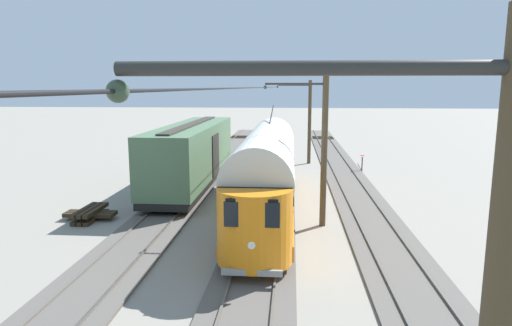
{
  "coord_description": "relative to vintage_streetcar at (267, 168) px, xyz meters",
  "views": [
    {
      "loc": [
        -1.18,
        23.65,
        6.29
      ],
      "look_at": [
        0.68,
        0.56,
        2.28
      ],
      "focal_mm": 31.01,
      "sensor_mm": 36.0,
      "label": 1
    }
  ],
  "objects": [
    {
      "name": "overhead_wire_run",
      "position": [
        -0.04,
        9.56,
        4.0
      ],
      "size": [
        2.67,
        54.18,
        0.18
      ],
      "color": "black",
      "rests_on": "ground"
    },
    {
      "name": "spare_tie_stack",
      "position": [
        8.39,
        1.88,
        -1.99
      ],
      "size": [
        2.4,
        2.4,
        0.54
      ],
      "color": "#2D2316",
      "rests_on": "ground"
    },
    {
      "name": "boxcar_adjacent",
      "position": [
        5.02,
        -5.52,
        -0.1
      ],
      "size": [
        2.96,
        14.19,
        3.85
      ],
      "color": "#4C6B4C",
      "rests_on": "ground"
    },
    {
      "name": "catenary_pole_foreground",
      "position": [
        -2.57,
        -14.76,
        1.3
      ],
      "size": [
        2.87,
        0.28,
        6.81
      ],
      "color": "#4C3D28",
      "rests_on": "ground"
    },
    {
      "name": "catenary_pole_mid_near",
      "position": [
        -2.57,
        1.96,
        1.3
      ],
      "size": [
        2.87,
        0.28,
        6.81
      ],
      "color": "#4C3D28",
      "rests_on": "ground"
    },
    {
      "name": "track_streetcar_siding",
      "position": [
        -5.03,
        -2.32,
        -2.21
      ],
      "size": [
        2.8,
        80.0,
        0.18
      ],
      "color": "#56514C",
      "rests_on": "ground"
    },
    {
      "name": "track_third_siding",
      "position": [
        5.03,
        -2.32,
        -2.21
      ],
      "size": [
        2.8,
        80.0,
        0.18
      ],
      "color": "#56514C",
      "rests_on": "ground"
    },
    {
      "name": "ground_plane",
      "position": [
        0.0,
        -2.01,
        -2.26
      ],
      "size": [
        220.0,
        220.0,
        0.0
      ],
      "primitive_type": "plane",
      "color": "gray"
    },
    {
      "name": "switch_stand",
      "position": [
        -6.47,
        -11.44,
        -1.56
      ],
      "size": [
        0.5,
        0.3,
        1.24
      ],
      "color": "black",
      "rests_on": "ground"
    },
    {
      "name": "vintage_streetcar",
      "position": [
        0.0,
        0.0,
        0.0
      ],
      "size": [
        2.65,
        17.43,
        4.95
      ],
      "color": "orange",
      "rests_on": "ground"
    },
    {
      "name": "track_adjacent_siding",
      "position": [
        0.0,
        -2.32,
        -2.21
      ],
      "size": [
        2.8,
        80.0,
        0.18
      ],
      "color": "#56514C",
      "rests_on": "ground"
    }
  ]
}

